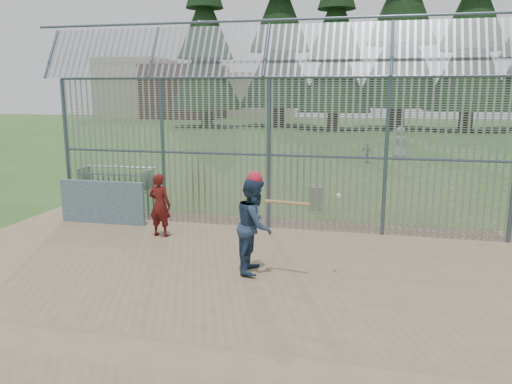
% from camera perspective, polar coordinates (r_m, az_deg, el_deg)
% --- Properties ---
extents(ground, '(120.00, 120.00, 0.00)m').
position_cam_1_polar(ground, '(10.36, -2.53, -9.24)').
color(ground, '#2D511E').
rests_on(ground, ground).
extents(dirt_infield, '(14.00, 10.00, 0.02)m').
position_cam_1_polar(dirt_infield, '(9.91, -3.31, -10.18)').
color(dirt_infield, '#756047').
rests_on(dirt_infield, ground).
extents(dugout_wall, '(2.50, 0.12, 1.20)m').
position_cam_1_polar(dugout_wall, '(14.52, -17.14, -1.12)').
color(dugout_wall, '#38566B').
rests_on(dugout_wall, dirt_infield).
extents(batter, '(0.80, 1.00, 1.95)m').
position_cam_1_polar(batter, '(10.12, -0.15, -3.82)').
color(batter, navy).
rests_on(batter, dirt_infield).
extents(onlooker, '(0.63, 0.45, 1.62)m').
position_cam_1_polar(onlooker, '(12.84, -10.94, -1.47)').
color(onlooker, maroon).
rests_on(onlooker, dirt_infield).
extents(bg_kid_standing, '(1.04, 0.98, 1.79)m').
position_cam_1_polar(bg_kid_standing, '(27.99, 16.15, 5.38)').
color(bg_kid_standing, gray).
rests_on(bg_kid_standing, ground).
extents(bg_kid_seated, '(0.65, 0.52, 1.03)m').
position_cam_1_polar(bg_kid_seated, '(26.39, 12.51, 4.38)').
color(bg_kid_seated, slate).
rests_on(bg_kid_seated, ground).
extents(batting_gear, '(1.86, 0.39, 0.62)m').
position_cam_1_polar(batting_gear, '(9.88, 0.46, 1.13)').
color(batting_gear, red).
rests_on(batting_gear, ground).
extents(trash_can, '(0.56, 0.56, 0.82)m').
position_cam_1_polar(trash_can, '(15.69, 6.91, -0.67)').
color(trash_can, '#93969B').
rests_on(trash_can, ground).
extents(bleacher, '(3.00, 0.95, 0.72)m').
position_cam_1_polar(bleacher, '(20.21, -15.73, 1.80)').
color(bleacher, gray).
rests_on(bleacher, ground).
extents(backstop_fence, '(20.09, 0.81, 5.30)m').
position_cam_1_polar(backstop_fence, '(12.85, 9.38, 5.52)').
color(backstop_fence, '#47566B').
rests_on(backstop_fence, ground).
extents(conifer_row, '(38.48, 12.26, 20.20)m').
position_cam_1_polar(conifer_row, '(51.34, 12.85, 19.26)').
color(conifer_row, '#332319').
rests_on(conifer_row, ground).
extents(distant_buildings, '(26.50, 10.50, 8.00)m').
position_cam_1_polar(distant_buildings, '(70.70, -8.55, 11.34)').
color(distant_buildings, brown).
rests_on(distant_buildings, ground).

